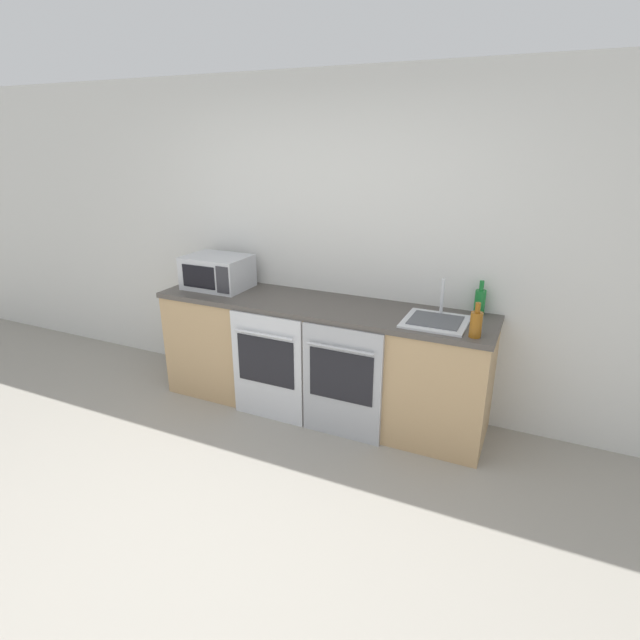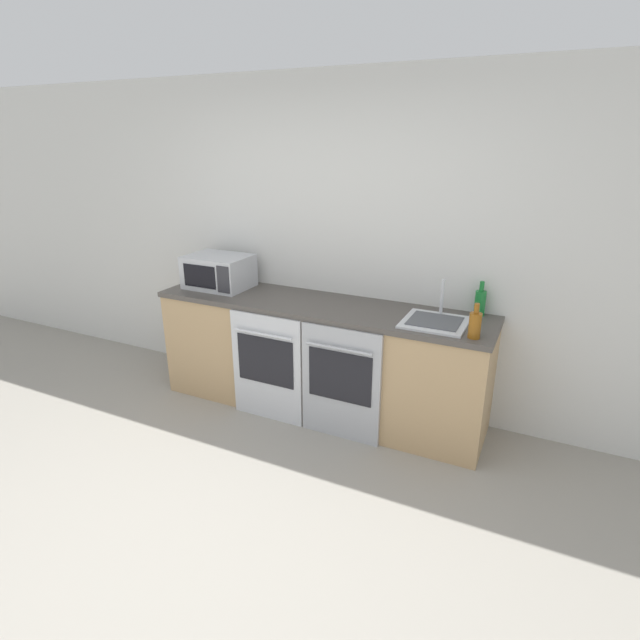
# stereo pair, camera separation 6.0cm
# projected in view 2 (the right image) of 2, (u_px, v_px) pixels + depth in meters

# --- Properties ---
(ground_plane) EXTENTS (16.00, 16.00, 0.00)m
(ground_plane) POSITION_uv_depth(u_px,v_px,m) (184.00, 549.00, 2.73)
(ground_plane) COLOR gray
(wall_back) EXTENTS (10.00, 0.06, 2.60)m
(wall_back) POSITION_uv_depth(u_px,v_px,m) (337.00, 246.00, 4.01)
(wall_back) COLOR silver
(wall_back) RESTS_ON ground_plane
(counter_back) EXTENTS (2.67, 0.64, 0.91)m
(counter_back) POSITION_uv_depth(u_px,v_px,m) (319.00, 357.00, 4.01)
(counter_back) COLOR tan
(counter_back) RESTS_ON ground_plane
(oven_left) EXTENTS (0.61, 0.06, 0.87)m
(oven_left) POSITION_uv_depth(u_px,v_px,m) (267.00, 367.00, 3.86)
(oven_left) COLOR silver
(oven_left) RESTS_ON ground_plane
(oven_right) EXTENTS (0.61, 0.06, 0.87)m
(oven_right) POSITION_uv_depth(u_px,v_px,m) (340.00, 384.00, 3.61)
(oven_right) COLOR #A8AAAF
(oven_right) RESTS_ON ground_plane
(microwave) EXTENTS (0.52, 0.40, 0.27)m
(microwave) POSITION_uv_depth(u_px,v_px,m) (219.00, 272.00, 4.22)
(microwave) COLOR #B7BABF
(microwave) RESTS_ON counter_back
(bottle_amber) EXTENTS (0.08, 0.08, 0.23)m
(bottle_amber) POSITION_uv_depth(u_px,v_px,m) (475.00, 325.00, 3.15)
(bottle_amber) COLOR #8C5114
(bottle_amber) RESTS_ON counter_back
(bottle_green) EXTENTS (0.08, 0.08, 0.25)m
(bottle_green) POSITION_uv_depth(u_px,v_px,m) (480.00, 302.00, 3.55)
(bottle_green) COLOR #19722D
(bottle_green) RESTS_ON counter_back
(sink) EXTENTS (0.43, 0.42, 0.27)m
(sink) POSITION_uv_depth(u_px,v_px,m) (435.00, 321.00, 3.44)
(sink) COLOR silver
(sink) RESTS_ON counter_back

